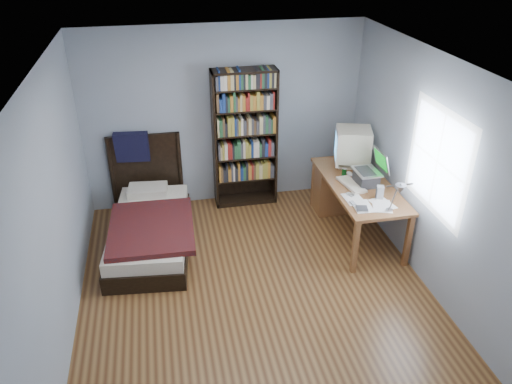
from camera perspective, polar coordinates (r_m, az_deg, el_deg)
The scene contains 14 objects.
room at distance 5.00m, azimuth 0.13°, elevation 0.37°, with size 4.20×4.24×2.50m.
desk at distance 6.89m, azimuth 10.03°, elevation 0.51°, with size 0.75×1.68×0.73m.
crt_monitor at distance 6.67m, azimuth 10.88°, elevation 5.29°, with size 0.57×0.53×0.53m.
laptop at distance 6.30m, azimuth 12.66°, elevation 1.87°, with size 0.36×0.37×0.44m.
desk_lamp at distance 5.30m, azimuth 16.03°, elevation 0.12°, with size 0.22×0.48×0.57m.
keyboard at distance 6.27m, azimuth 10.84°, elevation 0.83°, with size 0.18×0.45×0.03m, color beige.
speaker at distance 6.04m, azimuth 13.98°, elevation -0.02°, with size 0.08×0.08×0.16m, color #959597.
soda_can at distance 6.48m, azimuth 10.04°, elevation 2.23°, with size 0.06×0.06×0.11m, color #073718.
mouse at distance 6.53m, azimuth 10.64°, elevation 2.06°, with size 0.07×0.13×0.04m, color silver.
phone_silver at distance 6.05m, azimuth 10.74°, elevation -0.30°, with size 0.05×0.11×0.02m, color silver.
phone_grey at distance 5.87m, azimuth 11.01°, elevation -1.27°, with size 0.05×0.09×0.02m, color #959597.
external_drive at distance 5.77m, azimuth 12.00°, elevation -1.93°, with size 0.13×0.13×0.03m, color #959597.
bookshelf at distance 6.88m, azimuth -1.28°, elevation 6.06°, with size 0.87×0.30×1.94m.
bed at distance 6.42m, azimuth -12.05°, elevation -3.62°, with size 1.11×2.05×1.16m.
Camera 1 is at (-0.86, -4.31, 3.64)m, focal length 35.00 mm.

